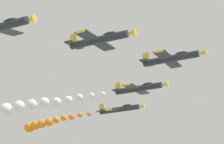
% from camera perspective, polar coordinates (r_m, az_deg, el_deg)
% --- Properties ---
extents(airplane_lead, '(9.55, 10.35, 2.54)m').
position_cam_1_polar(airplane_lead, '(65.08, 8.34, 1.91)').
color(airplane_lead, '#23282D').
extents(airplane_left_inner, '(9.52, 10.35, 2.67)m').
position_cam_1_polar(airplane_left_inner, '(75.56, 3.85, -2.28)').
color(airplane_left_inner, '#23282D').
extents(smoke_trail_left_inner, '(6.61, 20.83, 3.67)m').
position_cam_1_polar(smoke_trail_left_inner, '(82.53, -10.81, -4.47)').
color(smoke_trail_left_inner, white).
extents(airplane_right_inner, '(9.52, 10.35, 2.68)m').
position_cam_1_polar(airplane_right_inner, '(58.43, -1.74, 4.56)').
color(airplane_right_inner, '#23282D').
extents(airplane_left_outer, '(9.34, 10.35, 3.20)m').
position_cam_1_polar(airplane_left_outer, '(87.17, 1.14, -5.21)').
color(airplane_left_outer, '#23282D').
extents(smoke_trail_left_outer, '(5.29, 20.30, 2.53)m').
position_cam_1_polar(smoke_trail_left_outer, '(99.04, -9.57, -7.10)').
color(smoke_trail_left_outer, orange).
extents(airplane_right_outer, '(9.30, 10.35, 3.27)m').
position_cam_1_polar(airplane_right_outer, '(56.88, -15.31, 6.12)').
color(airplane_right_outer, '#23282D').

